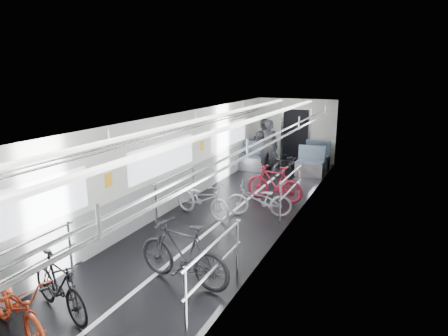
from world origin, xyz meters
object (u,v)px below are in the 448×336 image
object	(u,v)px
bike_right_far	(275,183)
bike_aisle	(287,163)
bike_left_far	(203,199)
bike_right_mid	(259,200)
person_standing	(268,147)
bike_left_mid	(59,285)
bike_right_near	(183,253)
person_seated	(264,142)
bike_left_near	(16,306)

from	to	relation	value
bike_right_far	bike_aisle	world-z (taller)	bike_right_far
bike_aisle	bike_left_far	bearing A→B (deg)	-81.60
bike_right_mid	person_standing	bearing A→B (deg)	178.59
bike_left_mid	bike_right_near	distance (m)	1.89
bike_right_mid	bike_aisle	xyz separation A→B (m)	(-0.42, 4.04, -0.01)
bike_left_mid	bike_right_mid	xyz separation A→B (m)	(1.28, 4.96, -0.05)
bike_right_far	person_standing	size ratio (longest dim) A/B	0.86
person_standing	bike_left_far	bearing A→B (deg)	79.10
bike_right_mid	bike_aisle	size ratio (longest dim) A/B	1.02
bike_left_far	bike_right_mid	size ratio (longest dim) A/B	1.05
bike_right_mid	bike_left_far	bearing A→B (deg)	-81.66
bike_aisle	bike_left_mid	bearing A→B (deg)	-77.08
bike_left_mid	bike_aisle	xyz separation A→B (m)	(0.86, 9.01, -0.06)
bike_left_mid	person_seated	size ratio (longest dim) A/B	0.88
bike_right_near	bike_left_far	bearing A→B (deg)	-151.60
bike_left_far	bike_right_far	world-z (taller)	bike_right_far
bike_left_far	bike_right_far	distance (m)	2.24
bike_left_near	person_standing	distance (m)	9.62
bike_left_far	bike_aisle	size ratio (longest dim) A/B	1.08
bike_right_mid	bike_right_far	world-z (taller)	bike_right_far
bike_aisle	bike_left_near	bearing A→B (deg)	-77.49
bike_right_mid	bike_right_far	bearing A→B (deg)	164.08
person_standing	person_seated	distance (m)	1.08
bike_left_near	person_seated	bearing A→B (deg)	19.08
bike_left_near	person_seated	distance (m)	10.59
bike_left_near	bike_right_mid	distance (m)	5.74
person_standing	bike_right_near	bearing A→B (deg)	88.36
bike_left_far	person_standing	bearing A→B (deg)	13.01
bike_left_mid	bike_left_far	bearing A→B (deg)	17.83
bike_left_near	bike_aisle	world-z (taller)	bike_left_near
bike_right_mid	bike_right_far	distance (m)	1.31
bike_left_near	bike_right_far	world-z (taller)	bike_right_far
person_standing	person_seated	xyz separation A→B (m)	(-0.47, 0.97, -0.05)
person_standing	bike_aisle	bearing A→B (deg)	171.02
bike_left_far	bike_right_mid	xyz separation A→B (m)	(1.23, 0.57, -0.02)
bike_left_far	bike_right_near	world-z (taller)	bike_right_near
bike_left_mid	bike_aisle	size ratio (longest dim) A/B	1.00
bike_aisle	bike_right_mid	bearing A→B (deg)	-65.67
bike_left_near	person_seated	xyz separation A→B (m)	(-0.14, 10.58, 0.43)
bike_left_near	bike_left_mid	size ratio (longest dim) A/B	1.11
bike_right_far	person_seated	size ratio (longest dim) A/B	0.91
bike_right_near	person_standing	world-z (taller)	person_standing
bike_right_near	bike_right_far	size ratio (longest dim) A/B	1.11
bike_right_mid	person_seated	size ratio (longest dim) A/B	0.90
bike_right_far	bike_left_near	bearing A→B (deg)	-4.25
bike_left_near	bike_left_far	distance (m)	5.00
bike_right_mid	person_standing	distance (m)	4.22
bike_left_mid	person_seated	xyz separation A→B (m)	(-0.27, 9.98, 0.41)
bike_right_far	bike_right_near	bearing A→B (deg)	6.11
bike_right_near	bike_aisle	size ratio (longest dim) A/B	1.16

